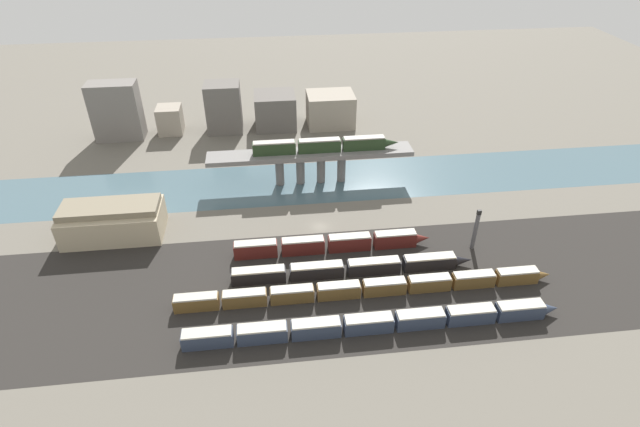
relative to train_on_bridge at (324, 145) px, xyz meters
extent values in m
plane|color=#666056|center=(-4.12, -24.30, -12.39)|extent=(400.00, 400.00, 0.00)
cube|color=#282623|center=(-4.12, -48.30, -12.39)|extent=(280.00, 42.00, 0.01)
cube|color=#47606B|center=(-4.12, 0.00, -12.39)|extent=(320.00, 25.40, 0.01)
cube|color=slate|center=(-4.12, 0.00, -2.65)|extent=(62.01, 7.72, 1.41)
cylinder|color=slate|center=(-13.65, 0.00, -7.87)|extent=(2.59, 2.59, 9.04)
cylinder|color=slate|center=(-7.29, 0.00, -7.87)|extent=(2.59, 2.59, 9.04)
cylinder|color=slate|center=(-0.94, 0.00, -7.87)|extent=(2.59, 2.59, 9.04)
cylinder|color=slate|center=(5.41, 0.00, -7.87)|extent=(2.59, 2.59, 9.04)
cube|color=#23381E|center=(-14.94, 0.00, -0.16)|extent=(12.71, 2.83, 3.57)
cube|color=#9E998E|center=(-14.94, 0.00, 1.83)|extent=(12.21, 2.61, 0.40)
cube|color=#23381E|center=(-1.41, 0.00, -0.16)|extent=(12.71, 2.83, 3.57)
cube|color=#9E998E|center=(-1.41, 0.00, 1.83)|extent=(12.21, 2.61, 0.40)
cube|color=#23381E|center=(12.11, 0.00, -0.16)|extent=(12.71, 2.83, 3.57)
cube|color=#9E998E|center=(12.11, 0.00, 1.83)|extent=(12.21, 2.61, 0.40)
cone|color=#23381E|center=(20.69, 0.00, -0.33)|extent=(4.45, 2.55, 2.55)
cube|color=#2D384C|center=(-31.52, -62.67, -10.76)|extent=(10.23, 3.13, 3.27)
cube|color=#B7B2A3|center=(-31.52, -62.67, -8.93)|extent=(9.82, 2.88, 0.40)
cube|color=#2D384C|center=(-20.54, -62.67, -10.76)|extent=(10.23, 3.13, 3.27)
cube|color=#B7B2A3|center=(-20.54, -62.67, -8.93)|extent=(9.82, 2.88, 0.40)
cube|color=#2D384C|center=(-9.55, -62.67, -10.76)|extent=(10.23, 3.13, 3.27)
cube|color=#B7B2A3|center=(-9.55, -62.67, -8.93)|extent=(9.82, 2.88, 0.40)
cube|color=#2D384C|center=(1.44, -62.67, -10.76)|extent=(10.23, 3.13, 3.27)
cube|color=#B7B2A3|center=(1.44, -62.67, -8.93)|extent=(9.82, 2.88, 0.40)
cube|color=#2D384C|center=(12.43, -62.67, -10.76)|extent=(10.23, 3.13, 3.27)
cube|color=#B7B2A3|center=(12.43, -62.67, -8.93)|extent=(9.82, 2.88, 0.40)
cube|color=#2D384C|center=(23.41, -62.67, -10.76)|extent=(10.23, 3.13, 3.27)
cube|color=#B7B2A3|center=(23.41, -62.67, -8.93)|extent=(9.82, 2.88, 0.40)
cube|color=#2D384C|center=(34.40, -62.67, -10.76)|extent=(10.23, 3.13, 3.27)
cube|color=#B7B2A3|center=(34.40, -62.67, -8.93)|extent=(9.82, 2.88, 0.40)
cone|color=#2D384C|center=(41.31, -62.67, -10.92)|extent=(3.58, 2.82, 2.82)
cube|color=brown|center=(-34.65, -51.93, -10.81)|extent=(9.73, 2.76, 3.17)
cube|color=#B7B2A3|center=(-34.65, -51.93, -9.02)|extent=(9.34, 2.54, 0.40)
cube|color=brown|center=(-24.17, -51.93, -10.81)|extent=(9.73, 2.76, 3.17)
cube|color=#B7B2A3|center=(-24.17, -51.93, -9.02)|extent=(9.34, 2.54, 0.40)
cube|color=brown|center=(-13.69, -51.93, -10.81)|extent=(9.73, 2.76, 3.17)
cube|color=#B7B2A3|center=(-13.69, -51.93, -9.02)|extent=(9.34, 2.54, 0.40)
cube|color=brown|center=(-3.21, -51.93, -10.81)|extent=(9.73, 2.76, 3.17)
cube|color=#B7B2A3|center=(-3.21, -51.93, -9.02)|extent=(9.34, 2.54, 0.40)
cube|color=brown|center=(7.27, -51.93, -10.81)|extent=(9.73, 2.76, 3.17)
cube|color=#B7B2A3|center=(7.27, -51.93, -9.02)|extent=(9.34, 2.54, 0.40)
cube|color=brown|center=(17.76, -51.93, -10.81)|extent=(9.73, 2.76, 3.17)
cube|color=#B7B2A3|center=(17.76, -51.93, -9.02)|extent=(9.34, 2.54, 0.40)
cube|color=brown|center=(28.24, -51.93, -10.81)|extent=(9.73, 2.76, 3.17)
cube|color=#B7B2A3|center=(28.24, -51.93, -9.02)|extent=(9.34, 2.54, 0.40)
cube|color=brown|center=(38.72, -51.93, -10.81)|extent=(9.73, 2.76, 3.17)
cube|color=#B7B2A3|center=(38.72, -51.93, -9.02)|extent=(9.34, 2.54, 0.40)
cone|color=brown|center=(45.29, -51.93, -10.97)|extent=(3.41, 2.48, 2.48)
cube|color=black|center=(-20.98, -44.51, -10.82)|extent=(12.64, 2.93, 3.14)
cube|color=#B7B2A3|center=(-20.98, -44.51, -9.05)|extent=(12.13, 2.70, 0.40)
cube|color=black|center=(-7.30, -44.51, -10.82)|extent=(12.64, 2.93, 3.14)
cube|color=#B7B2A3|center=(-7.30, -44.51, -9.05)|extent=(12.13, 2.70, 0.40)
cube|color=black|center=(6.38, -44.51, -10.82)|extent=(12.64, 2.93, 3.14)
cube|color=#B7B2A3|center=(6.38, -44.51, -9.05)|extent=(12.13, 2.70, 0.40)
cube|color=black|center=(20.07, -44.51, -10.82)|extent=(12.64, 2.93, 3.14)
cube|color=#B7B2A3|center=(20.07, -44.51, -9.05)|extent=(12.13, 2.70, 0.40)
cone|color=black|center=(28.60, -44.51, -10.98)|extent=(4.42, 2.64, 2.64)
cube|color=#5B1E19|center=(-21.54, -34.99, -10.49)|extent=(10.74, 2.86, 3.80)
cube|color=#B7B2A3|center=(-21.54, -34.99, -8.40)|extent=(10.31, 2.63, 0.40)
cube|color=#5B1E19|center=(-9.72, -34.99, -10.49)|extent=(10.74, 2.86, 3.80)
cube|color=#B7B2A3|center=(-9.72, -34.99, -8.40)|extent=(10.31, 2.63, 0.40)
cube|color=#5B1E19|center=(2.09, -34.99, -10.49)|extent=(10.74, 2.86, 3.80)
cube|color=#B7B2A3|center=(2.09, -34.99, -8.40)|extent=(10.31, 2.63, 0.40)
cube|color=#5B1E19|center=(13.91, -34.99, -10.49)|extent=(10.74, 2.86, 3.80)
cube|color=#B7B2A3|center=(13.91, -34.99, -8.40)|extent=(10.31, 2.63, 0.40)
cone|color=#5B1E19|center=(21.16, -34.99, -10.68)|extent=(3.76, 2.57, 2.57)
cube|color=tan|center=(-58.33, -21.40, -8.57)|extent=(25.22, 13.18, 7.65)
cube|color=#7C725C|center=(-58.33, -21.40, -3.91)|extent=(24.72, 9.22, 1.68)
cylinder|color=#4C4C51|center=(33.44, -38.18, -7.24)|extent=(1.06, 1.06, 10.30)
cube|color=black|center=(33.44, -38.18, -1.50)|extent=(1.00, 0.70, 1.20)
cube|color=slate|center=(-69.22, 40.21, -2.13)|extent=(16.65, 8.55, 20.52)
cube|color=gray|center=(-51.79, 42.89, -7.45)|extent=(8.64, 8.95, 9.88)
cube|color=#605B56|center=(-31.83, 42.44, -3.42)|extent=(12.68, 10.73, 17.95)
cube|color=#605B56|center=(-13.00, 44.07, -6.08)|extent=(15.09, 14.45, 12.63)
cube|color=gray|center=(7.84, 42.97, -6.31)|extent=(17.45, 13.97, 12.18)
camera|label=1|loc=(-17.22, -134.15, 66.07)|focal=28.00mm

